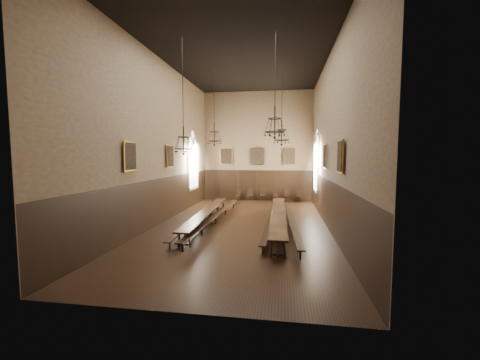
% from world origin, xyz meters
% --- Properties ---
extents(floor, '(9.00, 18.00, 0.02)m').
position_xyz_m(floor, '(0.00, 0.00, -0.01)').
color(floor, black).
rests_on(floor, ground).
extents(ceiling, '(9.00, 18.00, 0.02)m').
position_xyz_m(ceiling, '(0.00, 0.00, 9.01)').
color(ceiling, black).
rests_on(ceiling, ground).
extents(wall_back, '(9.00, 0.02, 9.00)m').
position_xyz_m(wall_back, '(0.00, 9.01, 4.50)').
color(wall_back, '#8A7055').
rests_on(wall_back, ground).
extents(wall_front, '(9.00, 0.02, 9.00)m').
position_xyz_m(wall_front, '(0.00, -9.01, 4.50)').
color(wall_front, '#8A7055').
rests_on(wall_front, ground).
extents(wall_left, '(0.02, 18.00, 9.00)m').
position_xyz_m(wall_left, '(-4.51, 0.00, 4.50)').
color(wall_left, '#8A7055').
rests_on(wall_left, ground).
extents(wall_right, '(0.02, 18.00, 9.00)m').
position_xyz_m(wall_right, '(4.51, 0.00, 4.50)').
color(wall_right, '#8A7055').
rests_on(wall_right, ground).
extents(wainscot_panelling, '(9.00, 18.00, 2.50)m').
position_xyz_m(wainscot_panelling, '(0.00, 0.00, 1.25)').
color(wainscot_panelling, black).
rests_on(wainscot_panelling, floor).
extents(table_left, '(1.06, 9.41, 0.73)m').
position_xyz_m(table_left, '(-1.95, 0.07, 0.37)').
color(table_left, black).
rests_on(table_left, floor).
extents(table_right, '(0.91, 10.31, 0.80)m').
position_xyz_m(table_right, '(1.95, -0.24, 0.40)').
color(table_right, black).
rests_on(table_right, floor).
extents(bench_left_outer, '(0.90, 9.59, 0.43)m').
position_xyz_m(bench_left_outer, '(-2.49, -0.20, 0.27)').
color(bench_left_outer, black).
rests_on(bench_left_outer, floor).
extents(bench_left_inner, '(0.67, 10.49, 0.47)m').
position_xyz_m(bench_left_inner, '(-1.47, 0.10, 0.30)').
color(bench_left_inner, black).
rests_on(bench_left_inner, floor).
extents(bench_right_inner, '(0.47, 9.25, 0.42)m').
position_xyz_m(bench_right_inner, '(1.55, -0.21, 0.27)').
color(bench_right_inner, black).
rests_on(bench_right_inner, floor).
extents(bench_right_outer, '(0.73, 10.24, 0.46)m').
position_xyz_m(bench_right_outer, '(2.64, -0.20, 0.29)').
color(bench_right_outer, black).
rests_on(bench_right_outer, floor).
extents(chair_2, '(0.43, 0.43, 0.86)m').
position_xyz_m(chair_2, '(-1.56, 8.55, 0.26)').
color(chair_2, black).
rests_on(chair_2, floor).
extents(chair_3, '(0.48, 0.48, 0.99)m').
position_xyz_m(chair_3, '(-0.53, 8.58, 0.30)').
color(chair_3, black).
rests_on(chair_3, floor).
extents(chair_4, '(0.50, 0.50, 1.03)m').
position_xyz_m(chair_4, '(0.47, 8.61, 0.31)').
color(chair_4, black).
rests_on(chair_4, floor).
extents(chair_5, '(0.47, 0.47, 0.93)m').
position_xyz_m(chair_5, '(1.59, 8.58, 0.28)').
color(chair_5, black).
rests_on(chair_5, floor).
extents(chair_6, '(0.52, 0.52, 0.95)m').
position_xyz_m(chair_6, '(2.43, 8.50, 0.29)').
color(chair_6, black).
rests_on(chair_6, floor).
extents(chair_7, '(0.53, 0.53, 0.95)m').
position_xyz_m(chair_7, '(3.41, 8.47, 0.29)').
color(chair_7, black).
rests_on(chair_7, floor).
extents(chandelier_back_left, '(0.87, 0.87, 4.53)m').
position_xyz_m(chandelier_back_left, '(-2.04, 2.32, 4.92)').
color(chandelier_back_left, black).
rests_on(chandelier_back_left, ceiling).
extents(chandelier_back_right, '(0.95, 0.95, 4.51)m').
position_xyz_m(chandelier_back_right, '(2.05, 2.44, 4.93)').
color(chandelier_back_right, black).
rests_on(chandelier_back_right, ceiling).
extents(chandelier_front_left, '(0.82, 0.82, 5.11)m').
position_xyz_m(chandelier_front_left, '(-2.31, -2.51, 4.39)').
color(chandelier_front_left, black).
rests_on(chandelier_front_left, ceiling).
extents(chandelier_front_right, '(0.90, 0.90, 4.40)m').
position_xyz_m(chandelier_front_right, '(1.79, -2.33, 5.04)').
color(chandelier_front_right, black).
rests_on(chandelier_front_right, ceiling).
extents(portrait_back_0, '(1.10, 0.12, 1.40)m').
position_xyz_m(portrait_back_0, '(-2.60, 8.88, 3.70)').
color(portrait_back_0, '#B27A2A').
rests_on(portrait_back_0, wall_back).
extents(portrait_back_1, '(1.10, 0.12, 1.40)m').
position_xyz_m(portrait_back_1, '(0.00, 8.88, 3.70)').
color(portrait_back_1, '#B27A2A').
rests_on(portrait_back_1, wall_back).
extents(portrait_back_2, '(1.10, 0.12, 1.40)m').
position_xyz_m(portrait_back_2, '(2.60, 8.88, 3.70)').
color(portrait_back_2, '#B27A2A').
rests_on(portrait_back_2, wall_back).
extents(portrait_left_0, '(0.12, 1.00, 1.30)m').
position_xyz_m(portrait_left_0, '(-4.38, 1.00, 3.70)').
color(portrait_left_0, '#B27A2A').
rests_on(portrait_left_0, wall_left).
extents(portrait_left_1, '(0.12, 1.00, 1.30)m').
position_xyz_m(portrait_left_1, '(-4.38, -3.50, 3.70)').
color(portrait_left_1, '#B27A2A').
rests_on(portrait_left_1, wall_left).
extents(portrait_right_0, '(0.12, 1.00, 1.30)m').
position_xyz_m(portrait_right_0, '(4.38, 1.00, 3.70)').
color(portrait_right_0, '#B27A2A').
rests_on(portrait_right_0, wall_right).
extents(portrait_right_1, '(0.12, 1.00, 1.30)m').
position_xyz_m(portrait_right_1, '(4.38, -3.50, 3.70)').
color(portrait_right_1, '#B27A2A').
rests_on(portrait_right_1, wall_right).
extents(window_right, '(0.20, 2.20, 4.60)m').
position_xyz_m(window_right, '(4.43, 5.50, 3.40)').
color(window_right, white).
rests_on(window_right, wall_right).
extents(window_left, '(0.20, 2.20, 4.60)m').
position_xyz_m(window_left, '(-4.43, 5.50, 3.40)').
color(window_left, white).
rests_on(window_left, wall_left).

